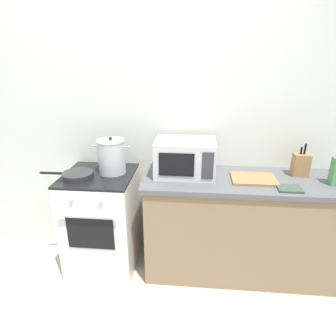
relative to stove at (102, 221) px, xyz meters
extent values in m
plane|color=#B2ADA3|center=(0.35, -0.60, -0.46)|extent=(10.00, 10.00, 0.00)
cube|color=silver|center=(0.65, 0.37, 0.79)|extent=(4.40, 0.10, 2.50)
cube|color=#8C7051|center=(1.25, 0.02, -0.02)|extent=(1.64, 0.56, 0.88)
cube|color=#59595E|center=(1.25, 0.02, 0.44)|extent=(1.70, 0.60, 0.04)
cube|color=white|center=(0.00, 0.00, -0.01)|extent=(0.60, 0.60, 0.90)
cube|color=black|center=(0.00, 0.00, 0.45)|extent=(0.60, 0.60, 0.02)
cube|color=black|center=(0.00, -0.30, 0.06)|extent=(0.39, 0.01, 0.28)
cylinder|color=silver|center=(0.00, -0.33, 0.24)|extent=(0.48, 0.02, 0.02)
cylinder|color=silver|center=(-0.12, -0.31, 0.38)|extent=(0.04, 0.02, 0.04)
cylinder|color=silver|center=(0.12, -0.31, 0.38)|extent=(0.04, 0.02, 0.04)
cylinder|color=silver|center=(0.11, 0.06, 0.60)|extent=(0.23, 0.23, 0.28)
cylinder|color=silver|center=(0.11, 0.06, 0.75)|extent=(0.24, 0.24, 0.01)
sphere|color=black|center=(0.11, 0.06, 0.77)|extent=(0.03, 0.03, 0.03)
cylinder|color=silver|center=(-0.02, 0.06, 0.70)|extent=(0.05, 0.01, 0.01)
cylinder|color=silver|center=(0.25, 0.06, 0.70)|extent=(0.05, 0.01, 0.01)
cylinder|color=#28282B|center=(-0.14, -0.09, 0.48)|extent=(0.25, 0.25, 0.05)
cylinder|color=black|center=(-0.37, -0.09, 0.49)|extent=(0.20, 0.02, 0.02)
cube|color=silver|center=(0.74, 0.08, 0.61)|extent=(0.50, 0.36, 0.30)
cube|color=black|center=(0.68, -0.10, 0.61)|extent=(0.28, 0.01, 0.19)
cube|color=#38383D|center=(0.93, -0.10, 0.61)|extent=(0.09, 0.01, 0.22)
cube|color=#997047|center=(1.31, 0.00, 0.47)|extent=(0.36, 0.26, 0.02)
cube|color=#997047|center=(1.72, 0.14, 0.55)|extent=(0.13, 0.10, 0.19)
cylinder|color=black|center=(1.70, 0.14, 0.68)|extent=(0.02, 0.02, 0.06)
cylinder|color=black|center=(1.73, 0.14, 0.69)|extent=(0.02, 0.02, 0.09)
cube|color=#384C42|center=(1.55, -0.16, 0.47)|extent=(0.18, 0.14, 0.02)
camera|label=1|loc=(0.81, -2.22, 1.40)|focal=30.73mm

